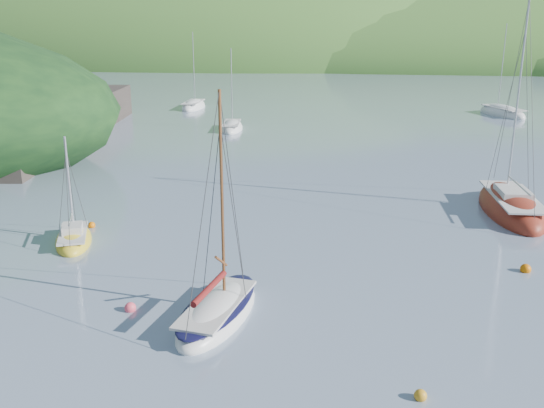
% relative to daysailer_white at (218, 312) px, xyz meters
% --- Properties ---
extents(ground, '(700.00, 700.00, 0.00)m').
position_rel_daysailer_white_xyz_m(ground, '(2.26, -1.65, -0.21)').
color(ground, slate).
rests_on(ground, ground).
extents(shoreline_hills, '(690.00, 135.00, 56.00)m').
position_rel_daysailer_white_xyz_m(shoreline_hills, '(-7.40, 170.77, -0.21)').
color(shoreline_hills, '#3B6526').
rests_on(shoreline_hills, ground).
extents(daysailer_white, '(2.92, 6.25, 9.27)m').
position_rel_daysailer_white_xyz_m(daysailer_white, '(0.00, 0.00, 0.00)').
color(daysailer_white, white).
rests_on(daysailer_white, ground).
extents(sloop_red, '(3.80, 9.23, 13.34)m').
position_rel_daysailer_white_xyz_m(sloop_red, '(13.68, 16.11, 0.03)').
color(sloop_red, maroon).
rests_on(sloop_red, ground).
extents(sailboat_yellow, '(3.46, 4.83, 5.97)m').
position_rel_daysailer_white_xyz_m(sailboat_yellow, '(-9.51, 6.69, -0.05)').
color(sailboat_yellow, yellow).
rests_on(sailboat_yellow, ground).
extents(distant_sloop_a, '(3.20, 6.61, 9.04)m').
position_rel_daysailer_white_xyz_m(distant_sloop_a, '(-9.66, 41.13, -0.05)').
color(distant_sloop_a, white).
rests_on(distant_sloop_a, ground).
extents(distant_sloop_b, '(6.01, 8.63, 11.66)m').
position_rel_daysailer_white_xyz_m(distant_sloop_b, '(20.21, 56.91, -0.02)').
color(distant_sloop_b, white).
rests_on(distant_sloop_b, ground).
extents(distant_sloop_c, '(3.08, 7.50, 10.47)m').
position_rel_daysailer_white_xyz_m(distant_sloop_c, '(-18.56, 56.20, -0.03)').
color(distant_sloop_c, white).
rests_on(distant_sloop_c, ground).
extents(mooring_buoys, '(24.82, 13.48, 0.49)m').
position_rel_daysailer_white_xyz_m(mooring_buoys, '(5.56, 3.73, -0.09)').
color(mooring_buoys, orange).
rests_on(mooring_buoys, ground).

